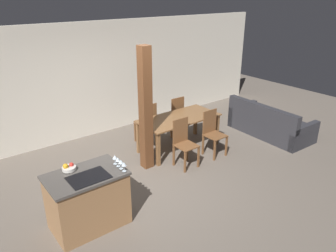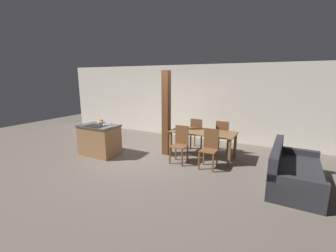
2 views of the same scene
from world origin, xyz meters
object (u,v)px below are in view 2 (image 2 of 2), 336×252
at_px(kitchen_island, 100,140).
at_px(dining_chair_far_left, 197,133).
at_px(wine_glass_near, 104,124).
at_px(dining_chair_near_right, 210,148).
at_px(dining_table, 203,135).
at_px(couch, 293,173).
at_px(dining_chair_near_left, 180,144).
at_px(wine_glass_end, 111,123).
at_px(timber_post, 166,114).
at_px(fruit_bowl, 101,122).
at_px(dining_chair_far_right, 223,136).
at_px(wine_glass_far, 109,123).
at_px(wine_glass_middle, 106,124).

relative_size(kitchen_island, dining_chair_far_left, 1.14).
distance_m(wine_glass_near, dining_chair_near_right, 2.84).
relative_size(wine_glass_near, dining_table, 0.08).
height_order(dining_table, couch, couch).
relative_size(dining_chair_near_left, dining_chair_near_right, 1.00).
xyz_separation_m(wine_glass_end, timber_post, (1.22, 0.98, 0.20)).
xyz_separation_m(fruit_bowl, dining_chair_far_right, (3.29, 1.63, -0.43)).
height_order(fruit_bowl, wine_glass_far, wine_glass_far).
relative_size(kitchen_island, fruit_bowl, 5.54).
distance_m(wine_glass_near, timber_post, 1.76).
bearing_deg(dining_chair_far_right, wine_glass_far, 36.56).
xyz_separation_m(wine_glass_near, dining_chair_near_left, (1.85, 0.85, -0.50)).
bearing_deg(wine_glass_far, dining_chair_far_right, 36.56).
height_order(dining_table, dining_chair_far_left, dining_chair_far_left).
xyz_separation_m(kitchen_island, dining_chair_far_right, (3.15, 1.87, 0.07)).
relative_size(kitchen_island, dining_chair_near_left, 1.14).
xyz_separation_m(dining_table, dining_chair_near_left, (-0.41, -0.65, -0.13)).
distance_m(wine_glass_far, timber_post, 1.64).
bearing_deg(dining_chair_near_right, kitchen_island, -169.97).
bearing_deg(kitchen_island, dining_chair_near_right, 10.03).
relative_size(fruit_bowl, dining_chair_near_left, 0.21).
bearing_deg(wine_glass_far, dining_chair_far_left, 46.84).
relative_size(kitchen_island, dining_chair_near_right, 1.14).
xyz_separation_m(dining_chair_near_left, couch, (2.67, -0.12, -0.25)).
relative_size(dining_table, dining_chair_far_left, 1.83).
bearing_deg(kitchen_island, dining_chair_far_left, 38.61).
bearing_deg(dining_table, dining_chair_near_right, -58.21).
height_order(kitchen_island, dining_chair_near_right, dining_chair_near_right).
xyz_separation_m(wine_glass_end, dining_chair_far_left, (1.85, 1.89, -0.50)).
bearing_deg(dining_chair_near_left, fruit_bowl, -172.66).
xyz_separation_m(wine_glass_far, dining_chair_near_right, (2.66, 0.67, -0.50)).
bearing_deg(fruit_bowl, couch, 2.26).
height_order(fruit_bowl, dining_chair_near_right, fruit_bowl).
distance_m(dining_chair_far_left, couch, 3.03).
height_order(wine_glass_end, dining_table, wine_glass_end).
bearing_deg(wine_glass_end, kitchen_island, 177.62).
relative_size(wine_glass_far, wine_glass_end, 1.00).
relative_size(wine_glass_end, dining_table, 0.08).
relative_size(fruit_bowl, dining_chair_near_right, 0.21).
xyz_separation_m(wine_glass_far, couch, (4.52, 0.55, -0.75)).
bearing_deg(wine_glass_end, dining_chair_near_left, 17.29).
relative_size(wine_glass_near, dining_chair_near_right, 0.15).
distance_m(dining_chair_far_left, timber_post, 1.31).
xyz_separation_m(dining_chair_near_left, dining_chair_far_left, (0.00, 1.31, 0.00)).
bearing_deg(couch, wine_glass_far, 98.73).
relative_size(wine_glass_near, dining_chair_far_right, 0.15).
bearing_deg(dining_chair_far_left, dining_chair_near_right, 121.79).
xyz_separation_m(wine_glass_near, wine_glass_middle, (0.00, 0.09, 0.00)).
xyz_separation_m(kitchen_island, wine_glass_far, (0.48, -0.11, 0.57)).
relative_size(dining_table, dining_chair_near_right, 1.83).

